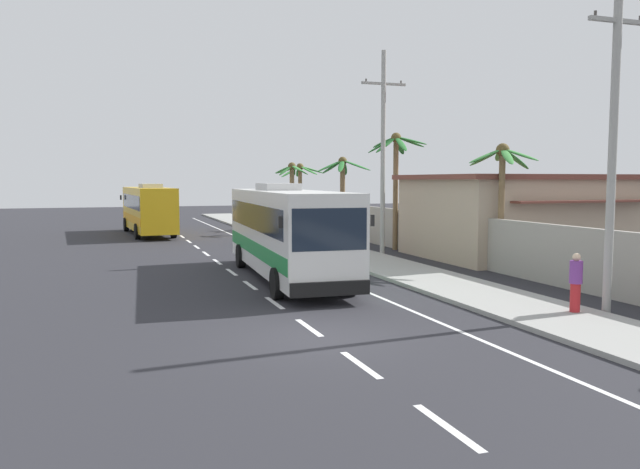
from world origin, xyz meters
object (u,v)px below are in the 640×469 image
at_px(pedestrian_near_kerb, 576,281).
at_px(palm_second, 396,164).
at_px(pedestrian_midwalk, 356,235).
at_px(palm_fourth, 343,181).
at_px(coach_bus_far_lane, 148,208).
at_px(palm_farthest, 292,185).
at_px(palm_nearest, 502,176).
at_px(utility_pole_mid, 383,150).
at_px(motorcycle_beside_bus, 280,239).
at_px(coach_bus_foreground, 286,229).
at_px(utility_pole_nearest, 613,130).
at_px(roadside_building, 525,215).
at_px(palm_third, 300,182).

bearing_deg(pedestrian_near_kerb, palm_second, -104.37).
relative_size(pedestrian_midwalk, palm_fourth, 0.30).
distance_m(coach_bus_far_lane, palm_farthest, 10.31).
height_order(palm_nearest, palm_fourth, palm_nearest).
bearing_deg(utility_pole_mid, motorcycle_beside_bus, 138.35).
relative_size(coach_bus_foreground, palm_nearest, 2.23).
bearing_deg(palm_second, motorcycle_beside_bus, 165.35).
relative_size(pedestrian_near_kerb, palm_nearest, 0.31).
bearing_deg(utility_pole_nearest, coach_bus_far_lane, 108.65).
relative_size(pedestrian_midwalk, palm_nearest, 0.30).
bearing_deg(motorcycle_beside_bus, palm_fourth, 40.87).
bearing_deg(coach_bus_far_lane, pedestrian_near_kerb, -73.04).
xyz_separation_m(palm_farthest, roadside_building, (7.37, -16.74, -1.42)).
height_order(motorcycle_beside_bus, utility_pole_mid, utility_pole_mid).
height_order(motorcycle_beside_bus, palm_third, palm_third).
bearing_deg(palm_third, pedestrian_near_kerb, -93.60).
relative_size(coach_bus_far_lane, palm_fourth, 2.04).
bearing_deg(coach_bus_foreground, palm_nearest, -7.28).
xyz_separation_m(pedestrian_midwalk, roadside_building, (7.68, -3.80, 1.11)).
bearing_deg(pedestrian_midwalk, coach_bus_far_lane, -1.76).
distance_m(coach_bus_foreground, palm_nearest, 9.44).
height_order(palm_nearest, palm_farthest, palm_nearest).
relative_size(coach_bus_foreground, palm_farthest, 2.34).
bearing_deg(palm_third, palm_farthest, -115.40).
bearing_deg(roadside_building, coach_bus_far_lane, 132.08).
bearing_deg(palm_fourth, palm_third, 90.19).
bearing_deg(palm_fourth, coach_bus_foreground, -119.17).
xyz_separation_m(pedestrian_midwalk, utility_pole_nearest, (1.07, -16.24, 4.30)).
relative_size(utility_pole_nearest, palm_nearest, 1.89).
xyz_separation_m(pedestrian_midwalk, utility_pole_mid, (0.91, -1.28, 4.41)).
relative_size(motorcycle_beside_bus, roadside_building, 0.18).
bearing_deg(palm_nearest, coach_bus_foreground, 172.72).
distance_m(coach_bus_far_lane, motorcycle_beside_bus, 14.18).
xyz_separation_m(utility_pole_mid, palm_second, (1.84, 2.26, -0.60)).
relative_size(palm_fourth, palm_farthest, 1.04).
height_order(pedestrian_near_kerb, utility_pole_nearest, utility_pole_nearest).
relative_size(pedestrian_near_kerb, pedestrian_midwalk, 1.04).
relative_size(coach_bus_foreground, roadside_building, 1.09).
height_order(motorcycle_beside_bus, palm_fourth, palm_fourth).
relative_size(utility_pole_nearest, palm_fourth, 1.90).
xyz_separation_m(coach_bus_far_lane, utility_pole_nearest, (10.66, -31.57, 3.39)).
distance_m(coach_bus_foreground, utility_pole_nearest, 12.16).
distance_m(pedestrian_midwalk, palm_fourth, 8.22).
bearing_deg(coach_bus_foreground, palm_fourth, 60.83).
bearing_deg(palm_fourth, palm_nearest, -85.52).
distance_m(palm_farthest, roadside_building, 18.35).
bearing_deg(palm_farthest, palm_second, -78.48).
bearing_deg(utility_pole_nearest, palm_farthest, 91.49).
height_order(coach_bus_far_lane, palm_farthest, palm_farthest).
xyz_separation_m(palm_nearest, palm_farthest, (-3.00, 20.89, -0.56)).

